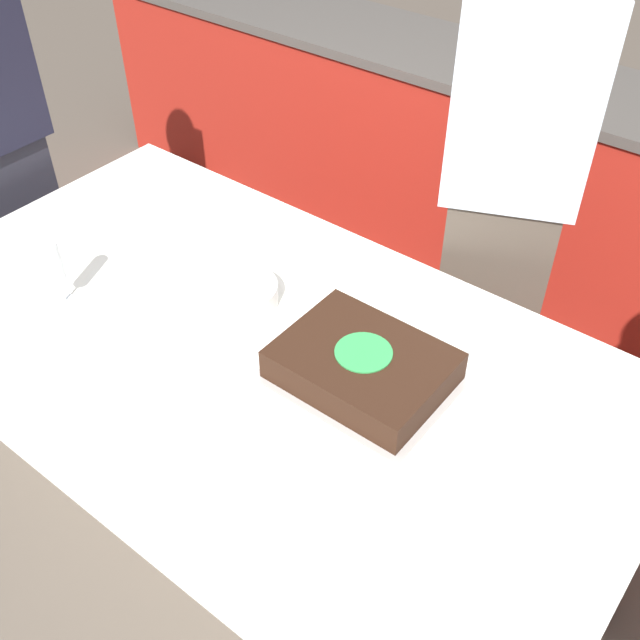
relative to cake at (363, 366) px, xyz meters
The scene contains 9 objects.
ground_plane 0.84m from the cake, behind, with size 14.00×14.00×0.00m, color brown.
back_counter 1.65m from the cake, 101.07° to the left, with size 4.40×0.58×0.92m.
dining_table 0.52m from the cake, behind, with size 2.13×0.98×0.73m.
cake is the anchor object (origin of this frame).
plate_stack 0.45m from the cake, behind, with size 0.22×0.22×0.06m.
wine_glass 0.90m from the cake, 161.97° to the right, with size 0.06×0.06×0.21m.
side_plate_near_cake 0.33m from the cake, 72.37° to the left, with size 0.21×0.21×0.00m.
side_plate_right_edge 0.52m from the cake, ahead, with size 0.21×0.21×0.00m.
person_cutting_cake 0.74m from the cake, 90.00° to the left, with size 0.44×0.34×1.72m.
Camera 1 is at (1.06, -1.15, 2.11)m, focal length 42.00 mm.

